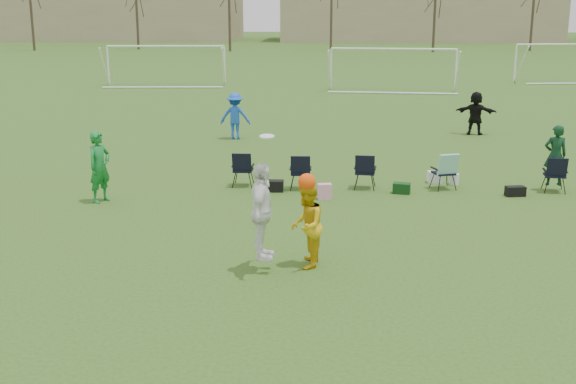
# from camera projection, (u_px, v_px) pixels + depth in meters

# --- Properties ---
(ground) EXTENTS (260.00, 260.00, 0.00)m
(ground) POSITION_uv_depth(u_px,v_px,m) (292.00, 303.00, 12.12)
(ground) COLOR #2E5119
(ground) RESTS_ON ground
(fielder_green_near) EXTENTS (0.70, 0.79, 1.82)m
(fielder_green_near) POSITION_uv_depth(u_px,v_px,m) (100.00, 167.00, 18.19)
(fielder_green_near) COLOR #15782F
(fielder_green_near) RESTS_ON ground
(fielder_blue) EXTENTS (1.11, 0.64, 1.72)m
(fielder_blue) POSITION_uv_depth(u_px,v_px,m) (235.00, 116.00, 26.87)
(fielder_blue) COLOR blue
(fielder_blue) RESTS_ON ground
(fielder_black) EXTENTS (1.63, 0.88, 1.67)m
(fielder_black) POSITION_uv_depth(u_px,v_px,m) (476.00, 113.00, 27.78)
(fielder_black) COLOR black
(fielder_black) RESTS_ON ground
(center_contest) EXTENTS (1.39, 1.28, 2.61)m
(center_contest) POSITION_uv_depth(u_px,v_px,m) (284.00, 218.00, 13.45)
(center_contest) COLOR white
(center_contest) RESTS_ON ground
(sideline_setup) EXTENTS (9.05, 2.31, 1.79)m
(sideline_setup) POSITION_uv_depth(u_px,v_px,m) (410.00, 170.00, 19.53)
(sideline_setup) COLOR #0E331B
(sideline_setup) RESTS_ON ground
(goal_left) EXTENTS (7.39, 0.76, 2.46)m
(goal_left) POSITION_uv_depth(u_px,v_px,m) (166.00, 54.00, 45.12)
(goal_left) COLOR white
(goal_left) RESTS_ON ground
(goal_mid) EXTENTS (7.40, 0.63, 2.46)m
(goal_mid) POSITION_uv_depth(u_px,v_px,m) (393.00, 57.00, 42.29)
(goal_mid) COLOR white
(goal_mid) RESTS_ON ground
(goal_right) EXTENTS (7.35, 1.14, 2.46)m
(goal_right) POSITION_uv_depth(u_px,v_px,m) (570.00, 52.00, 47.31)
(goal_right) COLOR white
(goal_right) RESTS_ON ground
(tree_line) EXTENTS (110.28, 3.28, 11.40)m
(tree_line) POSITION_uv_depth(u_px,v_px,m) (334.00, 3.00, 78.30)
(tree_line) COLOR #382B21
(tree_line) RESTS_ON ground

